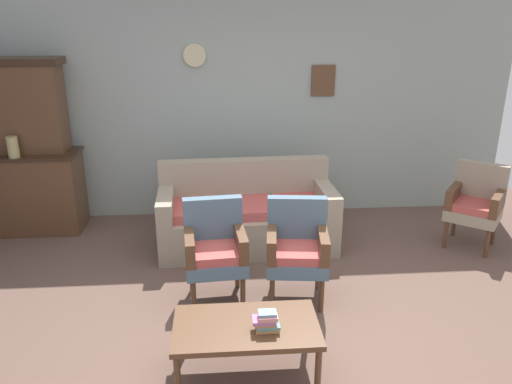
% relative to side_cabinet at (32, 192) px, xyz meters
% --- Properties ---
extents(ground_plane, '(7.68, 7.68, 0.00)m').
position_rel_side_cabinet_xyz_m(ground_plane, '(2.52, -2.25, -0.47)').
color(ground_plane, brown).
extents(wall_back_with_decor, '(6.40, 0.09, 2.70)m').
position_rel_side_cabinet_xyz_m(wall_back_with_decor, '(2.52, 0.38, 0.89)').
color(wall_back_with_decor, '#939E99').
rests_on(wall_back_with_decor, ground).
extents(side_cabinet, '(1.16, 0.55, 0.93)m').
position_rel_side_cabinet_xyz_m(side_cabinet, '(0.00, 0.00, 0.00)').
color(side_cabinet, brown).
rests_on(side_cabinet, ground).
extents(cabinet_upper_hutch, '(0.99, 0.38, 1.03)m').
position_rel_side_cabinet_xyz_m(cabinet_upper_hutch, '(0.00, 0.08, 0.98)').
color(cabinet_upper_hutch, brown).
rests_on(cabinet_upper_hutch, side_cabinet).
extents(vase_on_cabinet, '(0.12, 0.12, 0.23)m').
position_rel_side_cabinet_xyz_m(vase_on_cabinet, '(-0.05, -0.18, 0.58)').
color(vase_on_cabinet, tan).
rests_on(vase_on_cabinet, side_cabinet).
extents(floral_couch, '(1.90, 0.87, 0.90)m').
position_rel_side_cabinet_xyz_m(floral_couch, '(2.45, -0.61, -0.14)').
color(floral_couch, gray).
rests_on(floral_couch, ground).
extents(armchair_near_cabinet, '(0.56, 0.53, 0.90)m').
position_rel_side_cabinet_xyz_m(armchair_near_cabinet, '(2.11, -1.66, 0.03)').
color(armchair_near_cabinet, slate).
rests_on(armchair_near_cabinet, ground).
extents(armchair_row_middle, '(0.57, 0.55, 0.90)m').
position_rel_side_cabinet_xyz_m(armchair_row_middle, '(2.82, -1.70, 0.03)').
color(armchair_row_middle, slate).
rests_on(armchair_row_middle, ground).
extents(wingback_chair_by_fireplace, '(0.71, 0.71, 0.90)m').
position_rel_side_cabinet_xyz_m(wingback_chair_by_fireplace, '(4.90, -0.79, 0.03)').
color(wingback_chair_by_fireplace, gray).
rests_on(wingback_chair_by_fireplace, ground).
extents(coffee_table, '(1.00, 0.56, 0.42)m').
position_rel_side_cabinet_xyz_m(coffee_table, '(2.32, -2.71, -0.09)').
color(coffee_table, brown).
rests_on(coffee_table, ground).
extents(book_stack_on_table, '(0.18, 0.11, 0.14)m').
position_rel_side_cabinet_xyz_m(book_stack_on_table, '(2.45, -2.79, 0.02)').
color(book_stack_on_table, tan).
rests_on(book_stack_on_table, coffee_table).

